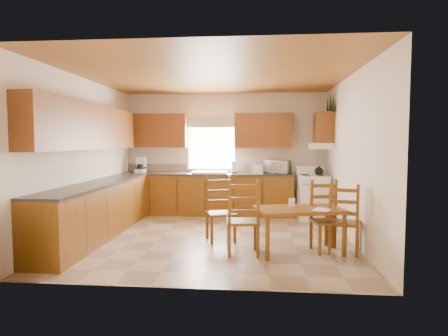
# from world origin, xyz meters

# --- Properties ---
(floor) EXTENTS (4.50, 4.50, 0.00)m
(floor) POSITION_xyz_m (0.00, 0.00, 0.00)
(floor) COLOR #9F8366
(floor) RESTS_ON ground
(ceiling) EXTENTS (4.50, 4.50, 0.00)m
(ceiling) POSITION_xyz_m (0.00, 0.00, 2.70)
(ceiling) COLOR #9D6126
(ceiling) RESTS_ON floor
(wall_left) EXTENTS (4.50, 4.50, 0.00)m
(wall_left) POSITION_xyz_m (-2.25, 0.00, 1.35)
(wall_left) COLOR beige
(wall_left) RESTS_ON floor
(wall_right) EXTENTS (4.50, 4.50, 0.00)m
(wall_right) POSITION_xyz_m (2.25, 0.00, 1.35)
(wall_right) COLOR beige
(wall_right) RESTS_ON floor
(wall_back) EXTENTS (4.50, 4.50, 0.00)m
(wall_back) POSITION_xyz_m (0.00, 2.25, 1.35)
(wall_back) COLOR beige
(wall_back) RESTS_ON floor
(wall_front) EXTENTS (4.50, 4.50, 0.00)m
(wall_front) POSITION_xyz_m (0.00, -2.25, 1.35)
(wall_front) COLOR beige
(wall_front) RESTS_ON floor
(lower_cab_back) EXTENTS (3.75, 0.60, 0.88)m
(lower_cab_back) POSITION_xyz_m (-0.38, 1.95, 0.44)
(lower_cab_back) COLOR brown
(lower_cab_back) RESTS_ON floor
(lower_cab_left) EXTENTS (0.60, 3.60, 0.88)m
(lower_cab_left) POSITION_xyz_m (-1.95, -0.15, 0.44)
(lower_cab_left) COLOR brown
(lower_cab_left) RESTS_ON floor
(counter_back) EXTENTS (3.75, 0.63, 0.04)m
(counter_back) POSITION_xyz_m (-0.38, 1.95, 0.90)
(counter_back) COLOR #36312F
(counter_back) RESTS_ON lower_cab_back
(counter_left) EXTENTS (0.63, 3.60, 0.04)m
(counter_left) POSITION_xyz_m (-1.95, -0.15, 0.90)
(counter_left) COLOR #36312F
(counter_left) RESTS_ON lower_cab_left
(backsplash) EXTENTS (3.75, 0.01, 0.18)m
(backsplash) POSITION_xyz_m (-0.38, 2.24, 1.01)
(backsplash) COLOR gray
(backsplash) RESTS_ON counter_back
(upper_cab_back_left) EXTENTS (1.41, 0.33, 0.75)m
(upper_cab_back_left) POSITION_xyz_m (-1.55, 2.08, 1.85)
(upper_cab_back_left) COLOR brown
(upper_cab_back_left) RESTS_ON wall_back
(upper_cab_back_right) EXTENTS (1.25, 0.33, 0.75)m
(upper_cab_back_right) POSITION_xyz_m (0.86, 2.08, 1.85)
(upper_cab_back_right) COLOR brown
(upper_cab_back_right) RESTS_ON wall_back
(upper_cab_left) EXTENTS (0.33, 3.60, 0.75)m
(upper_cab_left) POSITION_xyz_m (-2.08, -0.15, 1.85)
(upper_cab_left) COLOR brown
(upper_cab_left) RESTS_ON wall_left
(upper_cab_stove) EXTENTS (0.33, 0.62, 0.62)m
(upper_cab_stove) POSITION_xyz_m (2.08, 1.65, 1.90)
(upper_cab_stove) COLOR brown
(upper_cab_stove) RESTS_ON wall_right
(range_hood) EXTENTS (0.44, 0.62, 0.12)m
(range_hood) POSITION_xyz_m (2.03, 1.65, 1.52)
(range_hood) COLOR white
(range_hood) RESTS_ON wall_right
(window_frame) EXTENTS (1.13, 0.02, 1.18)m
(window_frame) POSITION_xyz_m (-0.30, 2.22, 1.55)
(window_frame) COLOR white
(window_frame) RESTS_ON wall_back
(window_pane) EXTENTS (1.05, 0.01, 1.10)m
(window_pane) POSITION_xyz_m (-0.30, 2.21, 1.55)
(window_pane) COLOR white
(window_pane) RESTS_ON wall_back
(window_valance) EXTENTS (1.19, 0.01, 0.24)m
(window_valance) POSITION_xyz_m (-0.30, 2.19, 2.05)
(window_valance) COLOR #4A653C
(window_valance) RESTS_ON wall_back
(sink_basin) EXTENTS (0.75, 0.45, 0.04)m
(sink_basin) POSITION_xyz_m (-0.30, 1.95, 0.94)
(sink_basin) COLOR silver
(sink_basin) RESTS_ON counter_back
(pine_decal_a) EXTENTS (0.22, 0.22, 0.36)m
(pine_decal_a) POSITION_xyz_m (2.21, 1.33, 2.38)
(pine_decal_a) COLOR black
(pine_decal_a) RESTS_ON wall_right
(pine_decal_b) EXTENTS (0.22, 0.22, 0.36)m
(pine_decal_b) POSITION_xyz_m (2.21, 1.65, 2.42)
(pine_decal_b) COLOR black
(pine_decal_b) RESTS_ON wall_right
(pine_decal_c) EXTENTS (0.22, 0.22, 0.36)m
(pine_decal_c) POSITION_xyz_m (2.21, 1.97, 2.38)
(pine_decal_c) COLOR black
(pine_decal_c) RESTS_ON wall_right
(stove) EXTENTS (0.63, 0.65, 0.90)m
(stove) POSITION_xyz_m (1.88, 1.63, 0.45)
(stove) COLOR white
(stove) RESTS_ON floor
(coffeemaker) EXTENTS (0.25, 0.28, 0.35)m
(coffeemaker) POSITION_xyz_m (-1.88, 1.96, 1.09)
(coffeemaker) COLOR white
(coffeemaker) RESTS_ON counter_back
(paper_towel) EXTENTS (0.11, 0.11, 0.26)m
(paper_towel) POSITION_xyz_m (0.22, 2.00, 1.05)
(paper_towel) COLOR white
(paper_towel) RESTS_ON counter_back
(toaster) EXTENTS (0.28, 0.23, 0.20)m
(toaster) POSITION_xyz_m (0.75, 1.90, 1.02)
(toaster) COLOR white
(toaster) RESTS_ON counter_back
(microwave) EXTENTS (0.56, 0.47, 0.28)m
(microwave) POSITION_xyz_m (1.17, 1.95, 1.06)
(microwave) COLOR white
(microwave) RESTS_ON counter_back
(dining_table) EXTENTS (1.35, 0.97, 0.65)m
(dining_table) POSITION_xyz_m (1.34, -0.79, 0.33)
(dining_table) COLOR brown
(dining_table) RESTS_ON floor
(chair_near_left) EXTENTS (0.50, 0.48, 1.08)m
(chair_near_left) POSITION_xyz_m (0.53, -0.92, 0.54)
(chair_near_left) COLOR brown
(chair_near_left) RESTS_ON floor
(chair_near_right) EXTENTS (0.52, 0.51, 1.01)m
(chair_near_right) POSITION_xyz_m (1.99, -0.73, 0.51)
(chair_near_right) COLOR brown
(chair_near_right) RESTS_ON floor
(chair_far_left) EXTENTS (0.55, 0.53, 1.04)m
(chair_far_left) POSITION_xyz_m (0.14, -0.23, 0.52)
(chair_far_left) COLOR brown
(chair_far_left) RESTS_ON floor
(chair_far_right) EXTENTS (0.51, 0.49, 1.03)m
(chair_far_right) POSITION_xyz_m (1.76, -0.70, 0.52)
(chair_far_right) COLOR brown
(chair_far_right) RESTS_ON floor
(table_paper) EXTENTS (0.32, 0.36, 0.00)m
(table_paper) POSITION_xyz_m (1.64, -0.89, 0.66)
(table_paper) COLOR white
(table_paper) RESTS_ON dining_table
(table_card) EXTENTS (0.10, 0.05, 0.13)m
(table_card) POSITION_xyz_m (1.24, -0.70, 0.72)
(table_card) COLOR white
(table_card) RESTS_ON dining_table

